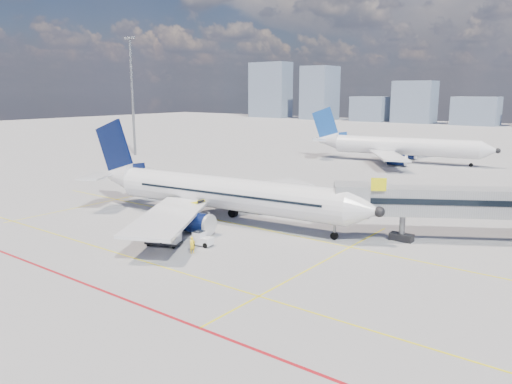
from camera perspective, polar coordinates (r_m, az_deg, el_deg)
ground at (r=48.62m, az=-8.73°, el=-5.50°), size 420.00×420.00×0.00m
apron_markings at (r=46.54m, az=-12.70°, el=-6.43°), size 90.00×35.12×0.01m
jet_bridge at (r=51.20m, az=24.97°, el=-1.27°), size 23.55×15.78×6.30m
floodlight_mast_nw at (r=114.28m, az=-13.96°, el=10.91°), size 3.20×0.61×25.45m
distant_skyline at (r=225.88m, az=27.20°, el=9.48°), size 259.51×15.90×28.89m
main_aircraft at (r=54.55m, az=-4.60°, el=-0.04°), size 36.56×31.80×10.82m
second_aircraft at (r=103.74m, az=15.80°, el=5.05°), size 36.56×31.62×10.84m
baggage_tug at (r=46.70m, az=-6.28°, el=-5.33°), size 2.04×1.38×1.34m
cargo_dolly at (r=47.07m, az=-10.52°, el=-4.88°), size 3.59×2.58×1.80m
belt_loader at (r=56.22m, az=-9.39°, el=-2.44°), size 6.74×2.02×2.73m
ramp_worker at (r=44.55m, az=-7.27°, el=-6.03°), size 0.47×0.61×1.51m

